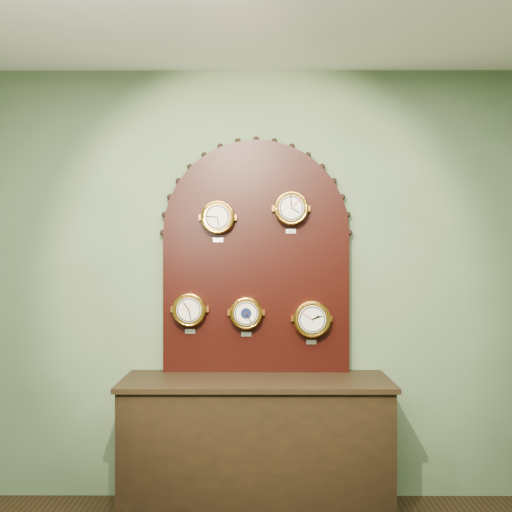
{
  "coord_description": "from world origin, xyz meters",
  "views": [
    {
      "loc": [
        0.01,
        -1.22,
        1.59
      ],
      "look_at": [
        0.0,
        2.25,
        1.58
      ],
      "focal_mm": 39.77,
      "sensor_mm": 36.0,
      "label": 1
    }
  ],
  "objects_px": {
    "hygrometer": "(189,310)",
    "barometer": "(246,313)",
    "display_board": "(256,249)",
    "tide_clock": "(312,319)",
    "shop_counter": "(256,449)",
    "roman_clock": "(218,217)",
    "arabic_clock": "(291,208)"
  },
  "relations": [
    {
      "from": "shop_counter",
      "to": "barometer",
      "type": "bearing_deg",
      "value": 112.35
    },
    {
      "from": "shop_counter",
      "to": "roman_clock",
      "type": "height_order",
      "value": "roman_clock"
    },
    {
      "from": "barometer",
      "to": "arabic_clock",
      "type": "bearing_deg",
      "value": -0.01
    },
    {
      "from": "display_board",
      "to": "barometer",
      "type": "distance_m",
      "value": 0.42
    },
    {
      "from": "arabic_clock",
      "to": "roman_clock",
      "type": "bearing_deg",
      "value": 180.0
    },
    {
      "from": "arabic_clock",
      "to": "hygrometer",
      "type": "xyz_separation_m",
      "value": [
        -0.65,
        0.0,
        -0.65
      ]
    },
    {
      "from": "hygrometer",
      "to": "barometer",
      "type": "bearing_deg",
      "value": 0.0
    },
    {
      "from": "roman_clock",
      "to": "arabic_clock",
      "type": "xyz_separation_m",
      "value": [
        0.47,
        -0.0,
        0.06
      ]
    },
    {
      "from": "shop_counter",
      "to": "roman_clock",
      "type": "relative_size",
      "value": 6.05
    },
    {
      "from": "roman_clock",
      "to": "tide_clock",
      "type": "height_order",
      "value": "roman_clock"
    },
    {
      "from": "shop_counter",
      "to": "display_board",
      "type": "distance_m",
      "value": 1.25
    },
    {
      "from": "hygrometer",
      "to": "barometer",
      "type": "relative_size",
      "value": 1.03
    },
    {
      "from": "arabic_clock",
      "to": "tide_clock",
      "type": "height_order",
      "value": "arabic_clock"
    },
    {
      "from": "hygrometer",
      "to": "arabic_clock",
      "type": "bearing_deg",
      "value": -0.0
    },
    {
      "from": "hygrometer",
      "to": "barometer",
      "type": "height_order",
      "value": "hygrometer"
    },
    {
      "from": "display_board",
      "to": "barometer",
      "type": "bearing_deg",
      "value": -133.67
    },
    {
      "from": "shop_counter",
      "to": "tide_clock",
      "type": "bearing_deg",
      "value": 23.33
    },
    {
      "from": "hygrometer",
      "to": "barometer",
      "type": "xyz_separation_m",
      "value": [
        0.36,
        0.0,
        -0.02
      ]
    },
    {
      "from": "display_board",
      "to": "roman_clock",
      "type": "relative_size",
      "value": 5.79
    },
    {
      "from": "display_board",
      "to": "tide_clock",
      "type": "bearing_deg",
      "value": -10.65
    },
    {
      "from": "tide_clock",
      "to": "arabic_clock",
      "type": "bearing_deg",
      "value": 179.78
    },
    {
      "from": "shop_counter",
      "to": "barometer",
      "type": "height_order",
      "value": "barometer"
    },
    {
      "from": "shop_counter",
      "to": "display_board",
      "type": "xyz_separation_m",
      "value": [
        0.0,
        0.22,
        1.23
      ]
    },
    {
      "from": "display_board",
      "to": "hygrometer",
      "type": "xyz_separation_m",
      "value": [
        -0.42,
        -0.07,
        -0.39
      ]
    },
    {
      "from": "display_board",
      "to": "roman_clock",
      "type": "distance_m",
      "value": 0.32
    },
    {
      "from": "shop_counter",
      "to": "display_board",
      "type": "bearing_deg",
      "value": 90.0
    },
    {
      "from": "shop_counter",
      "to": "barometer",
      "type": "xyz_separation_m",
      "value": [
        -0.06,
        0.15,
        0.82
      ]
    },
    {
      "from": "display_board",
      "to": "hygrometer",
      "type": "distance_m",
      "value": 0.58
    },
    {
      "from": "roman_clock",
      "to": "arabic_clock",
      "type": "relative_size",
      "value": 0.99
    },
    {
      "from": "shop_counter",
      "to": "barometer",
      "type": "relative_size",
      "value": 6.21
    },
    {
      "from": "shop_counter",
      "to": "tide_clock",
      "type": "height_order",
      "value": "tide_clock"
    },
    {
      "from": "roman_clock",
      "to": "barometer",
      "type": "bearing_deg",
      "value": 0.0
    }
  ]
}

